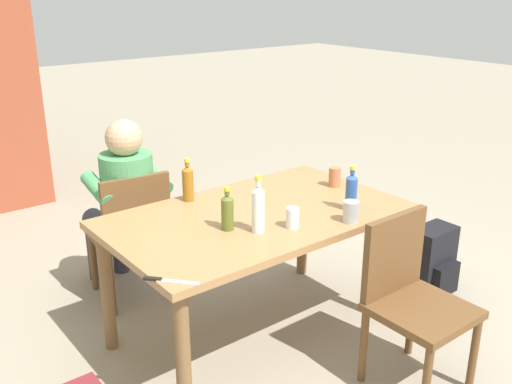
{
  "coord_description": "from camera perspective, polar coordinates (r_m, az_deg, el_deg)",
  "views": [
    {
      "loc": [
        -1.78,
        -2.28,
        1.94
      ],
      "look_at": [
        0.0,
        0.0,
        0.88
      ],
      "focal_mm": 40.59,
      "sensor_mm": 36.0,
      "label": 1
    }
  ],
  "objects": [
    {
      "name": "bottle_olive",
      "position": [
        2.89,
        -2.83,
        -1.92
      ],
      "size": [
        0.06,
        0.06,
        0.23
      ],
      "color": "#566623",
      "rests_on": "dining_table"
    },
    {
      "name": "cup_steel",
      "position": [
        3.03,
        9.33,
        -1.92
      ],
      "size": [
        0.08,
        0.08,
        0.11
      ],
      "primitive_type": "cylinder",
      "color": "#B2B7BC",
      "rests_on": "dining_table"
    },
    {
      "name": "bottle_blue",
      "position": [
        3.17,
        9.38,
        0.09
      ],
      "size": [
        0.06,
        0.06,
        0.25
      ],
      "color": "#2D56A3",
      "rests_on": "dining_table"
    },
    {
      "name": "cup_terracotta",
      "position": [
        3.54,
        7.75,
        1.48
      ],
      "size": [
        0.07,
        0.07,
        0.12
      ],
      "primitive_type": "cylinder",
      "color": "#BC6B47",
      "rests_on": "dining_table"
    },
    {
      "name": "dining_table",
      "position": [
        3.16,
        0.0,
        -3.6
      ],
      "size": [
        1.6,
        0.95,
        0.76
      ],
      "color": "#A37547",
      "rests_on": "ground_plane"
    },
    {
      "name": "backpack_by_near_side",
      "position": [
        3.94,
        16.98,
        -6.67
      ],
      "size": [
        0.3,
        0.24,
        0.47
      ],
      "color": "black",
      "rests_on": "ground_plane"
    },
    {
      "name": "chair_far_left",
      "position": [
        3.67,
        -12.13,
        -3.69
      ],
      "size": [
        0.49,
        0.49,
        0.87
      ],
      "color": "brown",
      "rests_on": "ground_plane"
    },
    {
      "name": "person_in_white_shirt",
      "position": [
        3.7,
        -12.94,
        -0.74
      ],
      "size": [
        0.47,
        0.62,
        1.18
      ],
      "color": "#4C935B",
      "rests_on": "ground_plane"
    },
    {
      "name": "ground_plane",
      "position": [
        3.48,
        0.0,
        -13.73
      ],
      "size": [
        24.0,
        24.0,
        0.0
      ],
      "primitive_type": "plane",
      "color": "gray"
    },
    {
      "name": "cup_glass",
      "position": [
        2.93,
        3.62,
        -2.55
      ],
      "size": [
        0.07,
        0.07,
        0.1
      ],
      "primitive_type": "cylinder",
      "color": "silver",
      "rests_on": "dining_table"
    },
    {
      "name": "bottle_amber",
      "position": [
        3.29,
        -6.73,
        0.93
      ],
      "size": [
        0.06,
        0.06,
        0.25
      ],
      "color": "#996019",
      "rests_on": "dining_table"
    },
    {
      "name": "bottle_clear",
      "position": [
        2.85,
        0.21,
        -1.59
      ],
      "size": [
        0.06,
        0.06,
        0.3
      ],
      "color": "white",
      "rests_on": "dining_table"
    },
    {
      "name": "chair_near_right",
      "position": [
        2.99,
        14.96,
        -9.64
      ],
      "size": [
        0.44,
        0.44,
        0.87
      ],
      "color": "brown",
      "rests_on": "ground_plane"
    },
    {
      "name": "table_knife",
      "position": [
        2.46,
        -8.81,
        -8.62
      ],
      "size": [
        0.17,
        0.19,
        0.01
      ],
      "color": "silver",
      "rests_on": "dining_table"
    }
  ]
}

